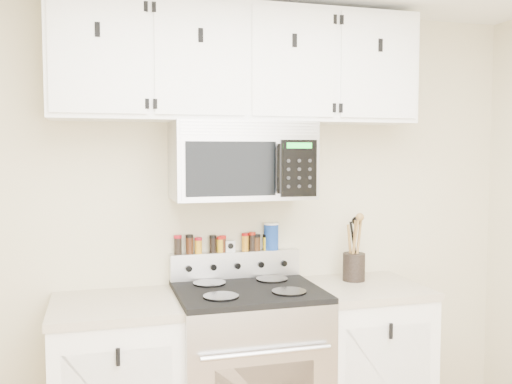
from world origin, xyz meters
The scene contains 19 objects.
back_wall centered at (0.00, 1.75, 1.25)m, with size 3.50×0.01×2.50m, color #C5BA94.
range centered at (0.00, 1.43, 0.49)m, with size 0.76×0.65×1.10m.
base_cabinet_right centered at (0.69, 1.45, 0.46)m, with size 0.64×0.62×0.92m.
microwave centered at (0.00, 1.55, 1.63)m, with size 0.76×0.44×0.42m.
upper_cabinets centered at (0.00, 1.58, 2.15)m, with size 2.00×0.35×0.62m.
utensil_crock centered at (0.68, 1.56, 1.02)m, with size 0.13×0.13×0.38m.
kitchen_timer centered at (-0.03, 1.71, 1.13)m, with size 0.06×0.05×0.06m, color silver.
salt_canister centered at (0.22, 1.71, 1.18)m, with size 0.09×0.09×0.16m.
spice_jar_0 centered at (-0.33, 1.71, 1.15)m, with size 0.05×0.05×0.11m.
spice_jar_1 centered at (-0.27, 1.71, 1.15)m, with size 0.04×0.04×0.11m.
spice_jar_2 centered at (-0.22, 1.71, 1.15)m, with size 0.04×0.04×0.09m.
spice_jar_3 centered at (-0.13, 1.71, 1.15)m, with size 0.04×0.04×0.10m.
spice_jar_4 centered at (-0.09, 1.71, 1.15)m, with size 0.04×0.04×0.09m.
spice_jar_5 centered at (-0.07, 1.71, 1.15)m, with size 0.04×0.04×0.10m.
spice_jar_6 centered at (0.06, 1.71, 1.15)m, with size 0.04×0.04×0.10m.
spice_jar_7 centered at (0.10, 1.71, 1.16)m, with size 0.04×0.04×0.11m.
spice_jar_8 centered at (0.13, 1.71, 1.15)m, with size 0.05×0.05×0.09m.
spice_jar_9 centered at (0.19, 1.71, 1.15)m, with size 0.04×0.04×0.09m.
spice_jar_10 centered at (0.22, 1.71, 1.16)m, with size 0.05×0.05×0.11m.
Camera 1 is at (-0.77, -1.47, 1.68)m, focal length 40.00 mm.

